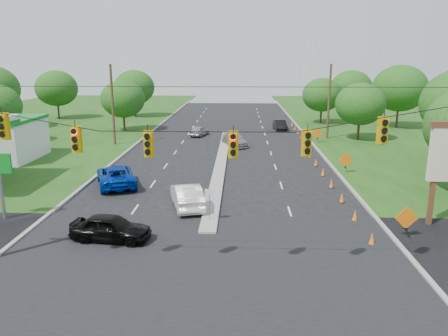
{
  "coord_description": "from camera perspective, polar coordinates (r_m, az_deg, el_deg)",
  "views": [
    {
      "loc": [
        1.77,
        -18.52,
        9.44
      ],
      "look_at": [
        0.78,
        8.19,
        2.8
      ],
      "focal_mm": 35.0,
      "sensor_mm": 36.0,
      "label": 1
    }
  ],
  "objects": [
    {
      "name": "cone_8",
      "position": [
        50.91,
        10.64,
        3.43
      ],
      "size": [
        0.32,
        0.32,
        0.7
      ],
      "primitive_type": "cone",
      "color": "orange",
      "rests_on": "ground"
    },
    {
      "name": "tree_4",
      "position": [
        76.68,
        -21.04,
        9.69
      ],
      "size": [
        6.72,
        6.72,
        7.84
      ],
      "color": "black",
      "rests_on": "ground"
    },
    {
      "name": "tree_11",
      "position": [
        75.88,
        16.28,
        10.02
      ],
      "size": [
        6.72,
        6.72,
        7.84
      ],
      "color": "black",
      "rests_on": "ground"
    },
    {
      "name": "cone_1",
      "position": [
        27.52,
        16.73,
        -5.96
      ],
      "size": [
        0.32,
        0.32,
        0.7
      ],
      "primitive_type": "cone",
      "color": "orange",
      "rests_on": "ground"
    },
    {
      "name": "utility_pole_far_left",
      "position": [
        50.82,
        -14.34,
        7.94
      ],
      "size": [
        0.28,
        0.28,
        9.0
      ],
      "primitive_type": "cylinder",
      "color": "#422D1C",
      "rests_on": "ground"
    },
    {
      "name": "silver_car_far",
      "position": [
        49.22,
        1.37,
        3.73
      ],
      "size": [
        3.33,
        5.25,
        1.42
      ],
      "primitive_type": "imported",
      "rotation": [
        0.0,
        0.0,
        0.3
      ],
      "color": "gray",
      "rests_on": "ground"
    },
    {
      "name": "cone_3",
      "position": [
        34.01,
        13.85,
        -1.97
      ],
      "size": [
        0.32,
        0.32,
        0.7
      ],
      "primitive_type": "cone",
      "color": "orange",
      "rests_on": "ground"
    },
    {
      "name": "cone_10",
      "position": [
        57.75,
        9.65,
        4.7
      ],
      "size": [
        0.32,
        0.32,
        0.7
      ],
      "primitive_type": "cone",
      "color": "orange",
      "rests_on": "ground"
    },
    {
      "name": "cone_9",
      "position": [
        54.32,
        10.12,
        4.1
      ],
      "size": [
        0.32,
        0.32,
        0.7
      ],
      "primitive_type": "cone",
      "color": "orange",
      "rests_on": "ground"
    },
    {
      "name": "tree_9",
      "position": [
        54.65,
        17.38,
        7.97
      ],
      "size": [
        5.88,
        5.88,
        6.86
      ],
      "color": "black",
      "rests_on": "ground"
    },
    {
      "name": "black_sedan",
      "position": [
        24.24,
        -14.56,
        -7.58
      ],
      "size": [
        4.47,
        2.25,
        1.46
      ],
      "primitive_type": "imported",
      "rotation": [
        0.0,
        0.0,
        1.44
      ],
      "color": "black",
      "rests_on": "ground"
    },
    {
      "name": "tree_10",
      "position": [
        66.47,
        21.98,
        9.63
      ],
      "size": [
        7.56,
        7.56,
        8.82
      ],
      "color": "black",
      "rests_on": "ground"
    },
    {
      "name": "work_sign_0",
      "position": [
        25.66,
        22.73,
        -6.16
      ],
      "size": [
        1.27,
        0.58,
        1.37
      ],
      "color": "black",
      "rests_on": "ground"
    },
    {
      "name": "cross_street",
      "position": [
        20.87,
        -3.06,
        -12.97
      ],
      "size": [
        160.0,
        14.0,
        0.02
      ],
      "primitive_type": "cube",
      "color": "black",
      "rests_on": "ground"
    },
    {
      "name": "tree_5",
      "position": [
        60.83,
        -13.07,
        8.78
      ],
      "size": [
        5.88,
        5.88,
        6.86
      ],
      "color": "black",
      "rests_on": "ground"
    },
    {
      "name": "silver_car_oncoming",
      "position": [
        55.88,
        -3.26,
        4.87
      ],
      "size": [
        2.53,
        4.07,
        1.29
      ],
      "primitive_type": "imported",
      "rotation": [
        0.0,
        0.0,
        2.86
      ],
      "color": "gray",
      "rests_on": "ground"
    },
    {
      "name": "work_sign_2",
      "position": [
        52.0,
        12.13,
        4.4
      ],
      "size": [
        1.27,
        0.58,
        1.37
      ],
      "color": "black",
      "rests_on": "ground"
    },
    {
      "name": "work_sign_1",
      "position": [
        38.54,
        15.62,
        0.92
      ],
      "size": [
        1.27,
        0.58,
        1.37
      ],
      "color": "black",
      "rests_on": "ground"
    },
    {
      "name": "curb_left",
      "position": [
        50.84,
        -11.43,
        2.97
      ],
      "size": [
        0.25,
        110.0,
        0.16
      ],
      "primitive_type": "cube",
      "color": "gray",
      "rests_on": "ground"
    },
    {
      "name": "dark_car_receding",
      "position": [
        60.92,
        7.31,
        5.59
      ],
      "size": [
        1.8,
        4.37,
        1.41
      ],
      "primitive_type": "imported",
      "rotation": [
        0.0,
        0.0,
        0.07
      ],
      "color": "black",
      "rests_on": "ground"
    },
    {
      "name": "tree_6",
      "position": [
        75.77,
        -11.63,
        10.28
      ],
      "size": [
        6.72,
        6.72,
        7.84
      ],
      "color": "black",
      "rests_on": "ground"
    },
    {
      "name": "signal_span",
      "position": [
        18.18,
        -3.7,
        -0.31
      ],
      "size": [
        25.6,
        0.32,
        9.0
      ],
      "color": "#422D1C",
      "rests_on": "ground"
    },
    {
      "name": "ground",
      "position": [
        20.87,
        -3.06,
        -12.97
      ],
      "size": [
        160.0,
        160.0,
        0.0
      ],
      "primitive_type": "plane",
      "color": "black",
      "rests_on": "ground"
    },
    {
      "name": "blue_pickup",
      "position": [
        34.54,
        -13.93,
        -0.97
      ],
      "size": [
        4.49,
        6.28,
        1.59
      ],
      "primitive_type": "imported",
      "rotation": [
        0.0,
        0.0,
        3.5
      ],
      "color": "#002BA5",
      "rests_on": "ground"
    },
    {
      "name": "cone_2",
      "position": [
        30.73,
        15.14,
        -3.75
      ],
      "size": [
        0.32,
        0.32,
        0.7
      ],
      "primitive_type": "cone",
      "color": "orange",
      "rests_on": "ground"
    },
    {
      "name": "median_sign",
      "position": [
        25.85,
        -1.92,
        -4.03
      ],
      "size": [
        0.55,
        0.06,
        2.05
      ],
      "color": "gray",
      "rests_on": "ground"
    },
    {
      "name": "utility_pole_far_right",
      "position": [
        54.81,
        13.55,
        8.4
      ],
      "size": [
        0.28,
        0.28,
        9.0
      ],
      "primitive_type": "cylinder",
      "color": "#422D1C",
      "rests_on": "ground"
    },
    {
      "name": "curb_right",
      "position": [
        50.13,
        11.66,
        2.81
      ],
      "size": [
        0.25,
        110.0,
        0.16
      ],
      "primitive_type": "cube",
      "color": "gray",
      "rests_on": "ground"
    },
    {
      "name": "cone_12",
      "position": [
        64.61,
        8.86,
        5.7
      ],
      "size": [
        0.32,
        0.32,
        0.7
      ],
      "primitive_type": "cone",
      "color": "orange",
      "rests_on": "ground"
    },
    {
      "name": "cone_5",
      "position": [
        40.67,
        11.92,
        0.73
      ],
      "size": [
        0.32,
        0.32,
        0.7
      ],
      "primitive_type": "cone",
      "color": "orange",
      "rests_on": "ground"
    },
    {
      "name": "cone_0",
      "position": [
        24.38,
        18.76,
        -8.73
      ],
      "size": [
        0.32,
        0.32,
        0.7
      ],
      "primitive_type": "cone",
      "color": "orange",
      "rests_on": "ground"
    },
    {
      "name": "cone_7",
      "position": [
        47.52,
        11.25,
        2.65
      ],
      "size": [
        0.32,
        0.32,
        0.7
      ],
      "primitive_type": "cone",
      "color": "orange",
      "rests_on": "ground"
    },
    {
      "name": "cone_4",
      "position": [
        37.32,
        12.8,
        -0.5
      ],
      "size": [
        0.32,
        0.32,
        0.7
      ],
      "primitive_type": "cone",
      "color": "orange",
      "rests_on": "ground"
    },
    {
      "name": "white_sedan",
      "position": [
        28.72,
        -4.86,
        -3.63
      ],
      "size": [
        2.88,
        5.08,
        1.59
      ],
      "primitive_type": "imported",
      "rotation": [
        0.0,
        0.0,
        3.41
      ],
      "color": "white",
      "rests_on": "ground"
    },
    {
      "name": "cone_11",
      "position": [
        61.18,
        9.24,
        5.23
      ],
      "size": [
        0.32,
        0.32,
        0.7
      ],
      "primitive_type": "cone",
      "color": "orange",
      "rests_on": "ground"
    },
    {
      "name": "median",
      "position": [
        40.67,
        -0.43,
        0.53
      ],
      "size": [
        1.0,
        34.0,
        0.18
      ],
      "primitive_type": "cube",
      "color": "gray",
      "rests_on": "ground"
    },
    {
      "name": "tree_12",
      "position": [
        67.83,
        12.68,
        9.3
      ],
      "size": [
        5.88,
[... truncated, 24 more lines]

